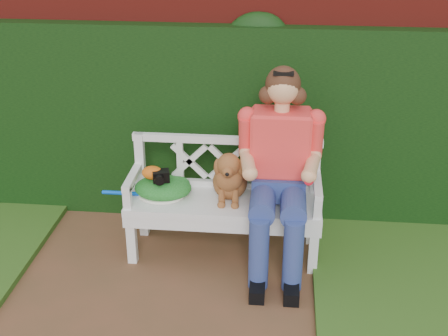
# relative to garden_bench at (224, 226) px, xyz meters

# --- Properties ---
(brick_wall) EXTENTS (10.00, 0.30, 2.20)m
(brick_wall) POSITION_rel_garden_bench_xyz_m (-0.39, 0.84, 0.86)
(brick_wall) COLOR maroon
(brick_wall) RESTS_ON ground
(ivy_hedge) EXTENTS (10.00, 0.18, 1.70)m
(ivy_hedge) POSITION_rel_garden_bench_xyz_m (-0.39, 0.62, 0.61)
(ivy_hedge) COLOR #173810
(ivy_hedge) RESTS_ON ground
(garden_bench) EXTENTS (1.64, 0.78, 0.48)m
(garden_bench) POSITION_rel_garden_bench_xyz_m (0.00, 0.00, 0.00)
(garden_bench) COLOR white
(garden_bench) RESTS_ON ground
(seated_woman) EXTENTS (0.75, 0.95, 1.58)m
(seated_woman) POSITION_rel_garden_bench_xyz_m (0.42, -0.02, 0.55)
(seated_woman) COLOR #E15986
(seated_woman) RESTS_ON ground
(dog) EXTENTS (0.38, 0.46, 0.43)m
(dog) POSITION_rel_garden_bench_xyz_m (0.04, 0.01, 0.46)
(dog) COLOR #AF643C
(dog) RESTS_ON garden_bench
(tennis_racket) EXTENTS (0.74, 0.46, 0.03)m
(tennis_racket) POSITION_rel_garden_bench_xyz_m (-0.53, -0.01, 0.26)
(tennis_racket) COLOR white
(tennis_racket) RESTS_ON garden_bench
(green_bag) EXTENTS (0.48, 0.38, 0.15)m
(green_bag) POSITION_rel_garden_bench_xyz_m (-0.48, 0.01, 0.32)
(green_bag) COLOR green
(green_bag) RESTS_ON garden_bench
(camera_item) EXTENTS (0.15, 0.13, 0.09)m
(camera_item) POSITION_rel_garden_bench_xyz_m (-0.48, -0.03, 0.44)
(camera_item) COLOR black
(camera_item) RESTS_ON green_bag
(baseball_glove) EXTENTS (0.20, 0.18, 0.11)m
(baseball_glove) POSITION_rel_garden_bench_xyz_m (-0.56, -0.00, 0.45)
(baseball_glove) COLOR #D15C11
(baseball_glove) RESTS_ON green_bag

